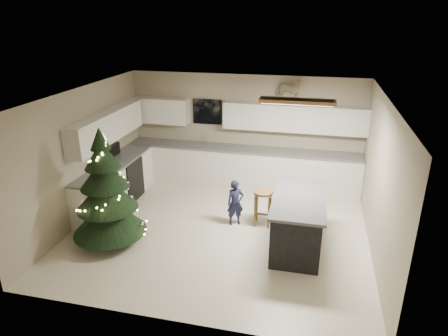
{
  "coord_description": "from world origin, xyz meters",
  "views": [
    {
      "loc": [
        1.6,
        -6.52,
        3.93
      ],
      "look_at": [
        0.0,
        0.35,
        1.15
      ],
      "focal_mm": 32.0,
      "sensor_mm": 36.0,
      "label": 1
    }
  ],
  "objects": [
    {
      "name": "ground_plane",
      "position": [
        0.0,
        0.0,
        0.0
      ],
      "size": [
        5.5,
        5.5,
        0.0
      ],
      "primitive_type": "plane",
      "color": "beige"
    },
    {
      "name": "room_shell",
      "position": [
        0.02,
        0.0,
        1.75
      ],
      "size": [
        5.52,
        5.02,
        2.61
      ],
      "color": "tan",
      "rests_on": "ground_plane"
    },
    {
      "name": "cabinetry",
      "position": [
        -0.91,
        1.65,
        0.76
      ],
      "size": [
        5.5,
        3.2,
        2.0
      ],
      "color": "silver",
      "rests_on": "ground_plane"
    },
    {
      "name": "island",
      "position": [
        1.46,
        -0.24,
        0.48
      ],
      "size": [
        0.9,
        1.7,
        0.95
      ],
      "color": "black",
      "rests_on": "ground_plane"
    },
    {
      "name": "bar_stool",
      "position": [
        0.76,
        0.41,
        0.54
      ],
      "size": [
        0.38,
        0.38,
        0.72
      ],
      "rotation": [
        0.0,
        0.0,
        -0.29
      ],
      "color": "olive",
      "rests_on": "ground_plane"
    },
    {
      "name": "christmas_tree",
      "position": [
        -1.85,
        -0.82,
        0.89
      ],
      "size": [
        1.35,
        1.3,
        2.15
      ],
      "rotation": [
        0.0,
        0.0,
        0.35
      ],
      "color": "#3F2816",
      "rests_on": "ground_plane"
    },
    {
      "name": "toddler",
      "position": [
        0.24,
        0.31,
        0.46
      ],
      "size": [
        0.4,
        0.35,
        0.92
      ],
      "primitive_type": "imported",
      "rotation": [
        0.0,
        0.0,
        0.48
      ],
      "color": "black",
      "rests_on": "ground_plane"
    },
    {
      "name": "rocking_horse",
      "position": [
        0.98,
        2.32,
        2.3
      ],
      "size": [
        0.72,
        0.49,
        0.58
      ],
      "rotation": [
        0.0,
        0.0,
        1.26
      ],
      "color": "olive",
      "rests_on": "cabinetry"
    }
  ]
}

